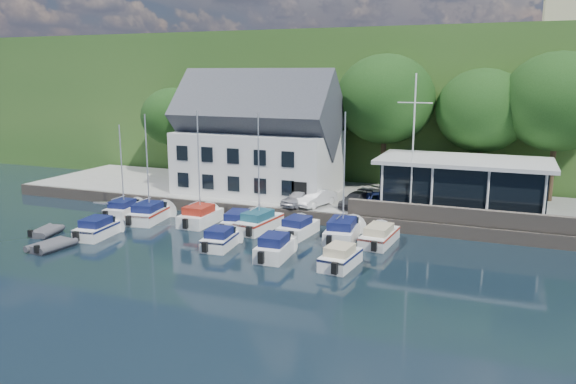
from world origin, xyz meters
name	(u,v)px	position (x,y,z in m)	size (l,w,h in m)	color
ground	(251,267)	(0.00, 0.00, 0.00)	(180.00, 180.00, 0.00)	black
quay	(334,201)	(0.00, 17.50, 0.50)	(60.00, 13.00, 1.00)	#9C9C96
quay_face	(310,218)	(0.00, 11.00, 0.50)	(60.00, 0.30, 1.00)	#685D53
hillside	(417,97)	(0.00, 62.00, 8.00)	(160.00, 75.00, 16.00)	#2D5620
field_patch	(477,45)	(8.00, 70.00, 16.15)	(50.00, 30.00, 0.30)	#4C5B2D
harbor_building	(258,144)	(-7.00, 16.50, 5.35)	(14.40, 8.20, 8.70)	silver
club_pavilion	(463,184)	(11.00, 16.00, 3.05)	(13.20, 7.20, 4.10)	black
seawall	(471,217)	(12.00, 11.40, 1.60)	(18.00, 0.50, 1.20)	#685D53
gangway	(123,211)	(-16.50, 9.00, 0.00)	(1.20, 6.00, 1.40)	silver
car_silver	(300,198)	(-1.47, 12.61, 1.66)	(1.56, 3.87, 1.32)	silver
car_white	(316,198)	(-0.19, 13.00, 1.66)	(1.39, 3.98, 1.31)	silver
car_dgrey	(355,200)	(2.85, 13.92, 1.57)	(1.58, 3.89, 1.13)	#2F3034
car_blue	(380,201)	(4.95, 13.55, 1.71)	(1.63, 4.14, 1.42)	navy
flagpole	(413,146)	(7.48, 12.77, 6.34)	(2.56, 0.20, 10.68)	silver
tree_0	(174,132)	(-19.01, 21.29, 5.60)	(6.74, 6.74, 9.21)	black
tree_1	(231,135)	(-12.61, 21.94, 5.44)	(6.49, 6.49, 8.87)	black
tree_2	(314,134)	(-3.54, 22.08, 5.92)	(7.20, 7.20, 9.84)	black
tree_3	(384,122)	(3.29, 22.11, 7.22)	(9.10, 9.10, 12.44)	black
tree_4	(481,132)	(11.80, 22.70, 6.57)	(8.15, 8.15, 11.14)	black
tree_5	(556,128)	(17.68, 22.12, 7.24)	(9.14, 9.14, 12.49)	black
boat_r1_0	(122,167)	(-15.39, 7.79, 4.10)	(1.99, 5.46, 8.20)	white
boat_r1_1	(147,164)	(-12.32, 7.06, 4.68)	(2.23, 6.11, 9.35)	white
boat_r1_2	(199,165)	(-8.03, 7.72, 4.72)	(2.27, 5.78, 9.45)	white
boat_r1_3	(239,219)	(-4.64, 7.77, 0.69)	(2.02, 5.82, 1.38)	white
boat_r1_4	(259,169)	(-3.01, 7.87, 4.66)	(2.02, 6.50, 9.33)	white
boat_r1_5	(298,226)	(0.24, 7.64, 0.70)	(1.99, 5.44, 1.40)	white
boat_r1_6	(344,174)	(3.57, 7.87, 4.73)	(2.20, 6.72, 9.46)	white
boat_r1_7	(380,234)	(6.24, 7.79, 0.69)	(1.96, 6.21, 1.37)	white
boat_r2_0	(98,227)	(-13.22, 2.01, 0.72)	(1.99, 5.48, 1.44)	white
boat_r2_2	(221,237)	(-3.67, 2.94, 0.70)	(1.89, 4.80, 1.40)	white
boat_r2_3	(275,246)	(0.64, 2.37, 0.78)	(1.92, 5.23, 1.57)	white
boat_r2_4	(341,256)	(5.07, 2.17, 0.72)	(1.86, 4.86, 1.43)	white
dinghy_0	(47,230)	(-17.09, 0.96, 0.32)	(1.66, 2.76, 0.64)	#3D3E43
dinghy_1	(51,244)	(-14.08, -1.70, 0.36)	(1.84, 3.07, 0.72)	#3D3E43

